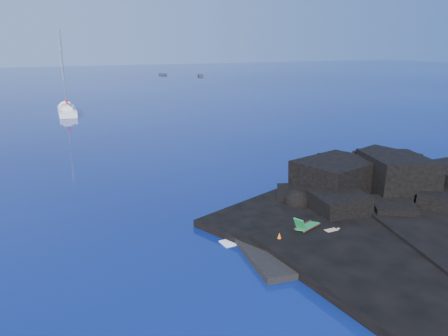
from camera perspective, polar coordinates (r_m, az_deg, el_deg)
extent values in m
plane|color=#040B3B|center=(22.76, 3.20, -12.61)|extent=(400.00, 400.00, 0.00)
cube|color=black|center=(25.27, 11.94, -9.87)|extent=(9.08, 6.86, 0.70)
cube|color=silver|center=(25.92, 13.80, -8.39)|extent=(2.04, 1.00, 0.05)
cone|color=#E6600C|center=(24.29, 7.24, -9.03)|extent=(0.45, 0.45, 0.61)
cube|color=#2B2B31|center=(153.26, -8.01, 11.94)|extent=(1.93, 4.20, 0.54)
cube|color=#232428|center=(146.82, -3.09, 11.89)|extent=(2.30, 4.59, 0.59)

